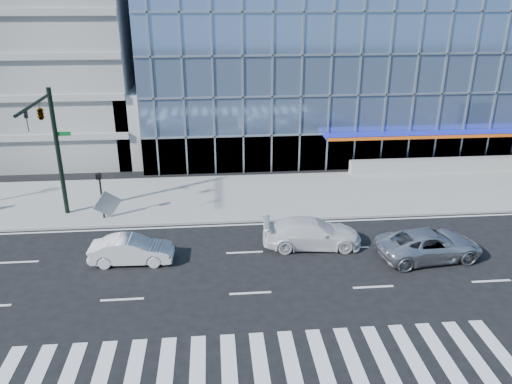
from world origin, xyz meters
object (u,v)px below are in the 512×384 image
at_px(ped_signal_post, 100,188).
at_px(white_suv, 312,233).
at_px(white_sedan, 132,250).
at_px(silver_suv, 429,245).
at_px(tilted_panel, 108,204).
at_px(traffic_signal, 46,127).

relative_size(ped_signal_post, white_suv, 0.55).
height_order(white_suv, white_sedan, white_suv).
height_order(ped_signal_post, silver_suv, ped_signal_post).
height_order(white_suv, tilted_panel, tilted_panel).
xyz_separation_m(traffic_signal, silver_suv, (20.81, -6.00, -5.39)).
bearing_deg(white_sedan, traffic_signal, 46.71).
bearing_deg(white_suv, ped_signal_post, 73.82).
distance_m(white_sedan, tilted_panel, 5.94).
bearing_deg(traffic_signal, tilted_panel, 8.76).
bearing_deg(ped_signal_post, traffic_signal, -171.48).
distance_m(traffic_signal, tilted_panel, 5.83).
xyz_separation_m(traffic_signal, white_suv, (14.81, -4.11, -5.37)).
xyz_separation_m(silver_suv, white_suv, (-6.00, 1.89, 0.02)).
distance_m(ped_signal_post, silver_suv, 19.43).
height_order(silver_suv, tilted_panel, tilted_panel).
bearing_deg(tilted_panel, white_sedan, -93.84).
relative_size(silver_suv, white_suv, 1.02).
distance_m(traffic_signal, ped_signal_post, 4.75).
height_order(silver_suv, white_suv, white_suv).
xyz_separation_m(silver_suv, tilted_panel, (-18.01, 6.43, 0.29)).
bearing_deg(silver_suv, tilted_panel, 64.21).
distance_m(ped_signal_post, tilted_panel, 1.12).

